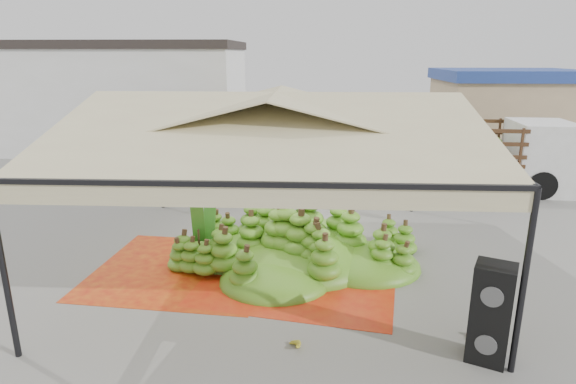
{
  "coord_description": "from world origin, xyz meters",
  "views": [
    {
      "loc": [
        0.81,
        -10.67,
        4.82
      ],
      "look_at": [
        0.2,
        1.5,
        1.3
      ],
      "focal_mm": 30.0,
      "sensor_mm": 36.0,
      "label": 1
    }
  ],
  "objects_px": {
    "banana_heap": "(298,235)",
    "speaker_stack": "(491,313)",
    "truck_left": "(257,140)",
    "truck_right": "(471,147)",
    "vendor": "(351,188)"
  },
  "relations": [
    {
      "from": "banana_heap",
      "to": "speaker_stack",
      "type": "height_order",
      "value": "speaker_stack"
    },
    {
      "from": "speaker_stack",
      "to": "truck_left",
      "type": "xyz_separation_m",
      "value": [
        -5.17,
        12.68,
        0.51
      ]
    },
    {
      "from": "banana_heap",
      "to": "truck_right",
      "type": "relative_size",
      "value": 0.84
    },
    {
      "from": "speaker_stack",
      "to": "truck_left",
      "type": "height_order",
      "value": "truck_left"
    },
    {
      "from": "vendor",
      "to": "speaker_stack",
      "type": "bearing_deg",
      "value": 89.51
    },
    {
      "from": "banana_heap",
      "to": "vendor",
      "type": "bearing_deg",
      "value": 68.25
    },
    {
      "from": "banana_heap",
      "to": "speaker_stack",
      "type": "xyz_separation_m",
      "value": [
        3.19,
        -3.72,
        0.17
      ]
    },
    {
      "from": "vendor",
      "to": "truck_left",
      "type": "height_order",
      "value": "truck_left"
    },
    {
      "from": "vendor",
      "to": "truck_left",
      "type": "distance_m",
      "value": 6.24
    },
    {
      "from": "truck_left",
      "to": "banana_heap",
      "type": "bearing_deg",
      "value": -94.18
    },
    {
      "from": "banana_heap",
      "to": "truck_left",
      "type": "xyz_separation_m",
      "value": [
        -1.98,
        8.97,
        0.68
      ]
    },
    {
      "from": "vendor",
      "to": "truck_right",
      "type": "relative_size",
      "value": 0.21
    },
    {
      "from": "banana_heap",
      "to": "vendor",
      "type": "distance_m",
      "value": 4.14
    },
    {
      "from": "vendor",
      "to": "banana_heap",
      "type": "bearing_deg",
      "value": 55.43
    },
    {
      "from": "truck_left",
      "to": "truck_right",
      "type": "bearing_deg",
      "value": -31.73
    }
  ]
}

